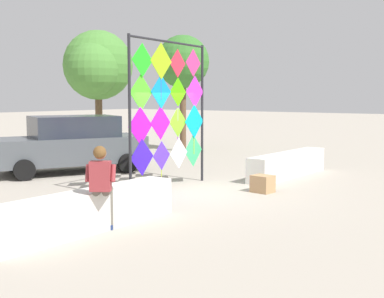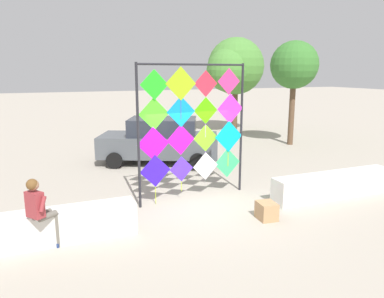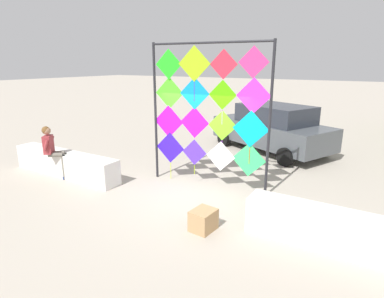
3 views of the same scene
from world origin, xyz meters
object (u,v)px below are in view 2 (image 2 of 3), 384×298
at_px(seated_vendor, 41,208).
at_px(tree_far_right, 294,66).
at_px(cardboard_box_large, 267,211).
at_px(tree_broadleaf, 234,68).
at_px(kite_display_rack, 193,124).
at_px(parked_car, 160,140).

relative_size(seated_vendor, tree_far_right, 0.31).
distance_m(cardboard_box_large, tree_far_right, 10.72).
bearing_deg(cardboard_box_large, tree_broadleaf, 65.04).
height_order(kite_display_rack, tree_far_right, tree_far_right).
bearing_deg(tree_broadleaf, kite_display_rack, -123.84).
bearing_deg(tree_far_right, tree_broadleaf, 99.93).
xyz_separation_m(seated_vendor, tree_broadleaf, (10.85, 11.96, 2.83)).
bearing_deg(parked_car, tree_broadleaf, 41.84).
xyz_separation_m(parked_car, cardboard_box_large, (0.68, -6.55, -0.69)).
xyz_separation_m(kite_display_rack, tree_far_right, (7.60, 5.57, 1.68)).
relative_size(cardboard_box_large, tree_broadleaf, 0.09).
bearing_deg(kite_display_rack, tree_broadleaf, 56.16).
distance_m(seated_vendor, parked_car, 7.67).
bearing_deg(kite_display_rack, seated_vendor, -155.80).
bearing_deg(tree_far_right, parked_car, -170.92).
distance_m(parked_car, cardboard_box_large, 6.62).
height_order(kite_display_rack, seated_vendor, kite_display_rack).
distance_m(tree_broadleaf, tree_far_right, 4.64).
relative_size(parked_car, cardboard_box_large, 9.92).
height_order(kite_display_rack, tree_broadleaf, tree_broadleaf).
bearing_deg(cardboard_box_large, kite_display_rack, 117.03).
height_order(seated_vendor, cardboard_box_large, seated_vendor).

